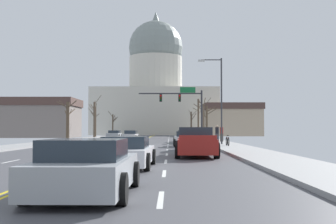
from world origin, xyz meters
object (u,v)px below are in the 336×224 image
at_px(sedan_oncoming_00, 131,135).
at_px(sedan_near_05, 127,153).
at_px(pedestrian_01, 222,132).
at_px(pedestrian_00, 217,133).
at_px(pickup_truck_near_04, 196,143).
at_px(signal_gantry, 183,102).
at_px(sedan_near_01, 184,138).
at_px(bicycle_parked, 228,141).
at_px(sedan_near_02, 186,139).
at_px(sedan_oncoming_01, 114,134).
at_px(street_lamp_right, 218,93).
at_px(sedan_near_00, 185,136).
at_px(sedan_near_03, 194,142).
at_px(sedan_near_06, 87,169).

bearing_deg(sedan_oncoming_00, sedan_near_05, -84.92).
bearing_deg(pedestrian_01, pedestrian_00, -102.74).
bearing_deg(pickup_truck_near_04, signal_gantry, 89.47).
distance_m(signal_gantry, pedestrian_01, 9.43).
relative_size(sedan_near_01, bicycle_parked, 2.54).
relative_size(pickup_truck_near_04, sedan_oncoming_00, 1.22).
distance_m(sedan_near_02, pedestrian_00, 6.32).
distance_m(sedan_near_02, pickup_truck_near_04, 12.62).
bearing_deg(sedan_oncoming_01, sedan_near_01, -67.78).
height_order(signal_gantry, sedan_near_02, signal_gantry).
height_order(street_lamp_right, sedan_near_00, street_lamp_right).
distance_m(sedan_near_01, sedan_oncoming_01, 26.96).
height_order(sedan_near_05, pedestrian_01, pedestrian_01).
xyz_separation_m(pickup_truck_near_04, pedestrian_01, (4.05, 22.14, 0.39)).
bearing_deg(sedan_near_03, street_lamp_right, 73.38).
xyz_separation_m(sedan_near_00, pedestrian_01, (3.73, -3.21, 0.49)).
height_order(sedan_near_01, sedan_oncoming_00, sedan_oncoming_00).
height_order(pickup_truck_near_04, sedan_oncoming_00, pickup_truck_near_04).
xyz_separation_m(signal_gantry, sedan_near_00, (0.04, -4.62, -4.15)).
bearing_deg(sedan_near_06, pedestrian_01, 78.49).
relative_size(signal_gantry, sedan_near_06, 1.79).
height_order(signal_gantry, sedan_near_05, signal_gantry).
xyz_separation_m(sedan_near_03, pedestrian_00, (2.90, 12.44, 0.51)).
distance_m(street_lamp_right, pickup_truck_near_04, 15.22).
bearing_deg(bicycle_parked, sedan_near_01, 110.13).
xyz_separation_m(sedan_near_03, sedan_oncoming_00, (-6.95, 29.45, -0.00)).
height_order(street_lamp_right, sedan_near_02, street_lamp_right).
height_order(sedan_near_01, sedan_near_05, sedan_near_05).
distance_m(sedan_near_00, sedan_near_05, 32.28).
height_order(signal_gantry, sedan_near_01, signal_gantry).
distance_m(sedan_near_01, pedestrian_01, 4.76).
bearing_deg(signal_gantry, sedan_oncoming_00, 144.12).
height_order(street_lamp_right, sedan_oncoming_00, street_lamp_right).
bearing_deg(sedan_near_05, signal_gantry, 84.86).
bearing_deg(sedan_near_03, sedan_oncoming_01, 104.92).
bearing_deg(pickup_truck_near_04, sedan_oncoming_01, 102.85).
height_order(sedan_oncoming_01, pedestrian_00, pedestrian_00).
bearing_deg(bicycle_parked, sedan_near_00, 101.32).
height_order(sedan_near_00, sedan_near_05, sedan_near_00).
distance_m(sedan_near_03, pedestrian_01, 17.00).
bearing_deg(pedestrian_01, sedan_oncoming_00, 129.89).
bearing_deg(sedan_oncoming_01, signal_gantry, -54.50).
distance_m(sedan_near_03, pedestrian_00, 12.78).
height_order(sedan_near_06, pedestrian_00, pedestrian_00).
bearing_deg(sedan_oncoming_00, sedan_near_01, -66.29).
distance_m(sedan_near_06, sedan_oncoming_00, 48.74).
bearing_deg(pedestrian_00, street_lamp_right, -94.18).
height_order(pickup_truck_near_04, sedan_oncoming_01, pickup_truck_near_04).
relative_size(sedan_near_01, pedestrian_01, 2.61).
bearing_deg(sedan_near_00, sedan_near_02, -91.85).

